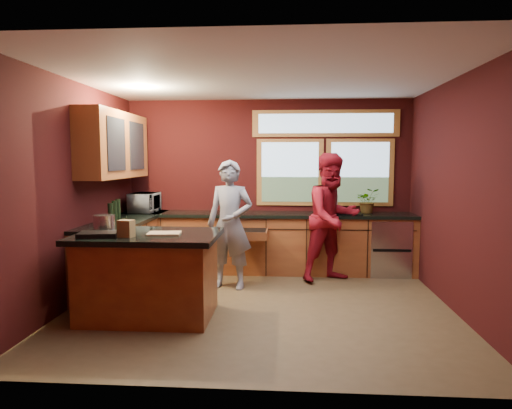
# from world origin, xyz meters

# --- Properties ---
(floor) EXTENTS (4.50, 4.50, 0.00)m
(floor) POSITION_xyz_m (0.00, 0.00, 0.00)
(floor) COLOR brown
(floor) RESTS_ON ground
(room_shell) EXTENTS (4.52, 4.02, 2.71)m
(room_shell) POSITION_xyz_m (-0.60, 0.32, 1.80)
(room_shell) COLOR black
(room_shell) RESTS_ON ground
(back_counter) EXTENTS (4.50, 0.64, 0.93)m
(back_counter) POSITION_xyz_m (0.20, 1.70, 0.46)
(back_counter) COLOR maroon
(back_counter) RESTS_ON floor
(left_counter) EXTENTS (0.64, 2.30, 0.93)m
(left_counter) POSITION_xyz_m (-1.95, 0.85, 0.47)
(left_counter) COLOR maroon
(left_counter) RESTS_ON floor
(island) EXTENTS (1.55, 1.05, 0.95)m
(island) POSITION_xyz_m (-1.22, -0.45, 0.48)
(island) COLOR maroon
(island) RESTS_ON floor
(person_grey) EXTENTS (0.71, 0.54, 1.75)m
(person_grey) POSITION_xyz_m (-0.46, 0.77, 0.87)
(person_grey) COLOR slate
(person_grey) RESTS_ON floor
(person_red) EXTENTS (1.13, 1.06, 1.85)m
(person_red) POSITION_xyz_m (0.96, 1.25, 0.92)
(person_red) COLOR maroon
(person_red) RESTS_ON floor
(microwave) EXTENTS (0.38, 0.56, 0.30)m
(microwave) POSITION_xyz_m (-1.92, 1.64, 1.08)
(microwave) COLOR #999999
(microwave) RESTS_ON left_counter
(potted_plant) EXTENTS (0.35, 0.30, 0.39)m
(potted_plant) POSITION_xyz_m (1.54, 1.75, 1.12)
(potted_plant) COLOR #999999
(potted_plant) RESTS_ON back_counter
(paper_towel) EXTENTS (0.12, 0.12, 0.28)m
(paper_towel) POSITION_xyz_m (1.02, 1.70, 1.07)
(paper_towel) COLOR white
(paper_towel) RESTS_ON back_counter
(cutting_board) EXTENTS (0.38, 0.29, 0.02)m
(cutting_board) POSITION_xyz_m (-1.02, -0.50, 0.95)
(cutting_board) COLOR tan
(cutting_board) RESTS_ON island
(stock_pot) EXTENTS (0.24, 0.24, 0.18)m
(stock_pot) POSITION_xyz_m (-1.77, -0.30, 1.03)
(stock_pot) COLOR silver
(stock_pot) RESTS_ON island
(paper_bag) EXTENTS (0.17, 0.15, 0.18)m
(paper_bag) POSITION_xyz_m (-1.37, -0.70, 1.03)
(paper_bag) COLOR brown
(paper_bag) RESTS_ON island
(black_tray) EXTENTS (0.45, 0.35, 0.05)m
(black_tray) POSITION_xyz_m (-1.67, -0.70, 0.97)
(black_tray) COLOR black
(black_tray) RESTS_ON island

